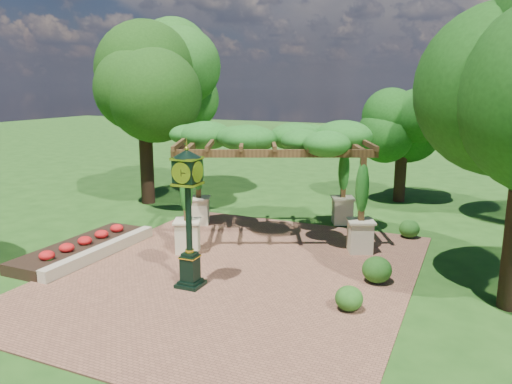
% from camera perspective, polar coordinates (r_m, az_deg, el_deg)
% --- Properties ---
extents(ground, '(120.00, 120.00, 0.00)m').
position_cam_1_polar(ground, '(14.25, -4.20, -10.63)').
color(ground, '#1E4714').
rests_on(ground, ground).
extents(brick_plaza, '(10.00, 12.00, 0.04)m').
position_cam_1_polar(brick_plaza, '(15.07, -2.37, -9.24)').
color(brick_plaza, brown).
rests_on(brick_plaza, ground).
extents(border_wall, '(0.35, 5.00, 0.40)m').
position_cam_1_polar(border_wall, '(17.09, -17.18, -6.52)').
color(border_wall, '#C6B793').
rests_on(border_wall, ground).
extents(flower_bed, '(1.50, 5.00, 0.36)m').
position_cam_1_polar(flower_bed, '(17.68, -19.39, -6.11)').
color(flower_bed, red).
rests_on(flower_bed, ground).
extents(pedestal_clock, '(0.79, 0.79, 3.89)m').
position_cam_1_polar(pedestal_clock, '(13.51, -7.76, -1.56)').
color(pedestal_clock, black).
rests_on(pedestal_clock, brick_plaza).
extents(pergola, '(7.78, 6.52, 4.20)m').
position_cam_1_polar(pergola, '(17.78, 1.93, 5.45)').
color(pergola, beige).
rests_on(pergola, brick_plaza).
extents(sundial, '(0.63, 0.63, 0.91)m').
position_cam_1_polar(sundial, '(20.95, 10.04, -2.17)').
color(sundial, '#999991').
rests_on(sundial, ground).
extents(shrub_front, '(0.82, 0.82, 0.62)m').
position_cam_1_polar(shrub_front, '(12.79, 10.59, -11.86)').
color(shrub_front, '#235418').
rests_on(shrub_front, brick_plaza).
extents(shrub_mid, '(0.97, 0.97, 0.75)m').
position_cam_1_polar(shrub_mid, '(14.61, 13.65, -8.62)').
color(shrub_mid, '#235618').
rests_on(shrub_mid, brick_plaza).
extents(shrub_back, '(0.97, 0.97, 0.66)m').
position_cam_1_polar(shrub_back, '(19.09, 17.13, -4.03)').
color(shrub_back, '#235719').
rests_on(shrub_back, brick_plaza).
extents(tree_west_near, '(4.25, 4.25, 7.90)m').
position_cam_1_polar(tree_west_near, '(23.73, -12.77, 11.65)').
color(tree_west_near, black).
rests_on(tree_west_near, ground).
extents(tree_west_far, '(3.80, 3.80, 8.46)m').
position_cam_1_polar(tree_west_far, '(26.18, -8.40, 12.59)').
color(tree_west_far, black).
rests_on(tree_west_far, ground).
extents(tree_north, '(3.16, 3.16, 5.61)m').
position_cam_1_polar(tree_north, '(24.56, 16.51, 7.76)').
color(tree_north, black).
rests_on(tree_north, ground).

